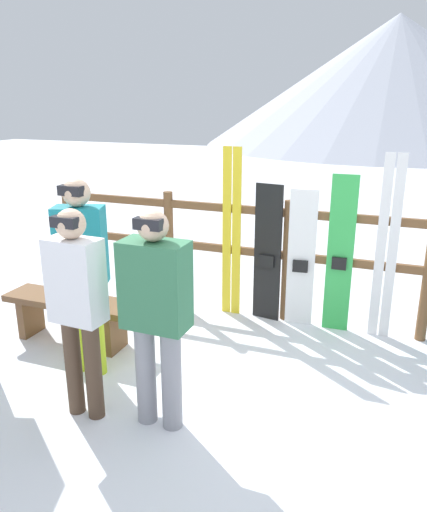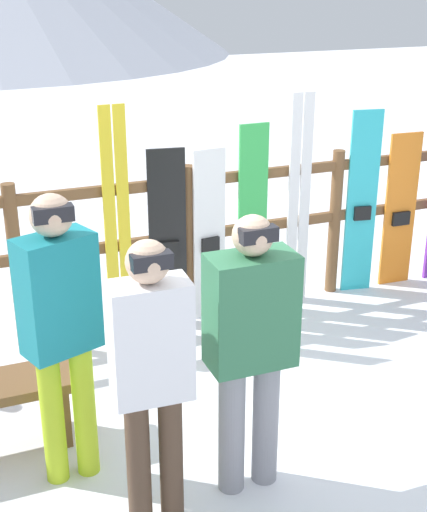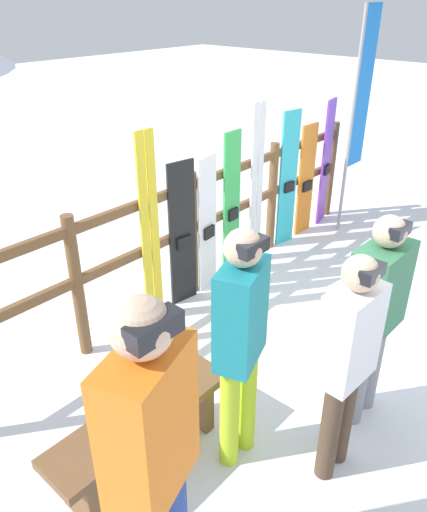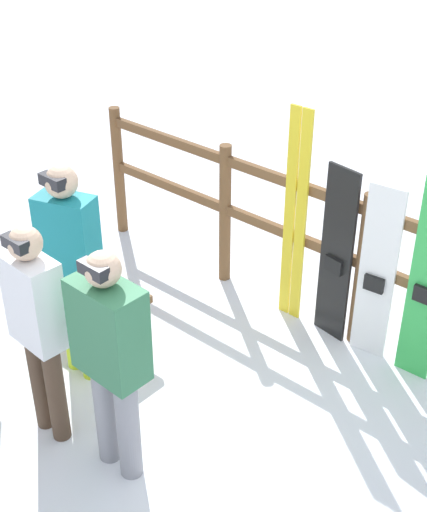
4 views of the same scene
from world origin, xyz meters
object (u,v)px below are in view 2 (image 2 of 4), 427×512
object	(u,v)px
snowboard_cyan	(361,204)
person_plaid_green	(251,339)
snowboard_white	(209,236)
snowboard_orange	(400,211)
person_teal	(60,320)
person_white	(152,368)
snowboard_green	(252,221)
ski_pair_yellow	(117,224)
snowboard_black_stripe	(168,240)
ski_pair_white	(299,202)

from	to	relation	value
snowboard_cyan	person_plaid_green	bearing A→B (deg)	-134.45
snowboard_white	snowboard_orange	world-z (taller)	snowboard_white
person_teal	snowboard_cyan	size ratio (longest dim) A/B	1.03
person_teal	person_plaid_green	bearing A→B (deg)	-26.02
person_white	snowboard_orange	size ratio (longest dim) A/B	1.12
snowboard_cyan	snowboard_orange	bearing A→B (deg)	-0.03
person_teal	person_white	distance (m)	0.62
person_plaid_green	snowboard_green	xyz separation A→B (m)	(0.94, 2.00, -0.12)
ski_pair_yellow	snowboard_black_stripe	size ratio (longest dim) A/B	1.24
snowboard_green	snowboard_orange	bearing A→B (deg)	-0.01
snowboard_black_stripe	snowboard_orange	xyz separation A→B (m)	(2.15, -0.00, -0.03)
person_plaid_green	snowboard_cyan	size ratio (longest dim) A/B	0.98
person_teal	person_white	size ratio (longest dim) A/B	1.07
snowboard_white	snowboard_green	size ratio (longest dim) A/B	0.89
person_white	snowboard_white	size ratio (longest dim) A/B	1.11
snowboard_white	snowboard_cyan	bearing A→B (deg)	0.01
person_white	snowboard_green	distance (m)	2.58
snowboard_white	snowboard_green	distance (m)	0.38
snowboard_black_stripe	ski_pair_white	world-z (taller)	ski_pair_white
snowboard_black_stripe	snowboard_cyan	size ratio (longest dim) A/B	0.89
person_plaid_green	snowboard_orange	size ratio (longest dim) A/B	1.13
person_white	snowboard_white	bearing A→B (deg)	61.79
person_teal	snowboard_green	xyz separation A→B (m)	(1.82, 1.58, -0.19)
person_plaid_green	ski_pair_yellow	distance (m)	2.01
person_white	snowboard_orange	distance (m)	3.61
person_teal	ski_pair_white	size ratio (longest dim) A/B	0.93
ski_pair_white	snowboard_orange	bearing A→B (deg)	-0.20
ski_pair_white	snowboard_cyan	size ratio (longest dim) A/B	1.11
person_white	ski_pair_yellow	bearing A→B (deg)	79.49
person_white	snowboard_black_stripe	distance (m)	2.25
person_white	snowboard_black_stripe	world-z (taller)	person_white
person_white	ski_pair_white	xyz separation A→B (m)	(1.92, 2.10, -0.02)
snowboard_green	snowboard_orange	distance (m)	1.43
snowboard_green	snowboard_cyan	distance (m)	1.02
snowboard_black_stripe	snowboard_white	bearing A→B (deg)	-0.01
person_white	snowboard_white	world-z (taller)	person_white
ski_pair_white	person_white	bearing A→B (deg)	-132.34
snowboard_orange	snowboard_green	bearing A→B (deg)	179.99
person_teal	person_plaid_green	distance (m)	0.98
person_white	snowboard_green	size ratio (longest dim) A/B	0.99
ski_pair_yellow	snowboard_white	distance (m)	0.76
person_teal	snowboard_cyan	xyz separation A→B (m)	(2.84, 1.58, -0.17)
person_white	snowboard_orange	bearing A→B (deg)	35.65
person_white	snowboard_white	xyz separation A→B (m)	(1.13, 2.10, -0.21)
ski_pair_yellow	snowboard_green	bearing A→B (deg)	-0.17
ski_pair_yellow	snowboard_cyan	world-z (taller)	ski_pair_yellow
snowboard_orange	ski_pair_white	bearing A→B (deg)	179.80
person_white	snowboard_cyan	world-z (taller)	snowboard_cyan
snowboard_green	ski_pair_white	size ratio (longest dim) A/B	0.88
person_white	ski_pair_white	distance (m)	2.84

